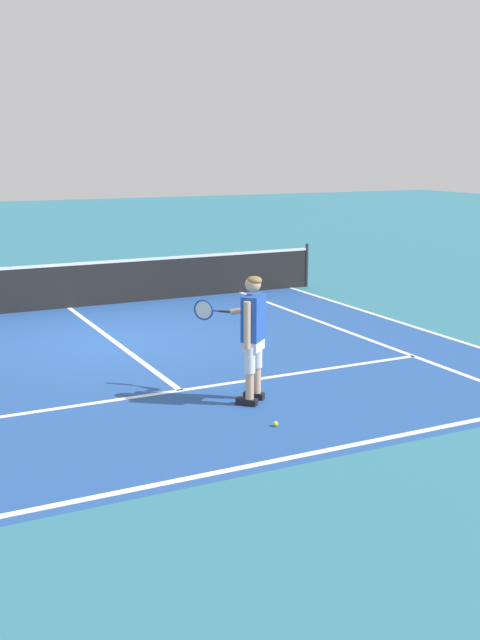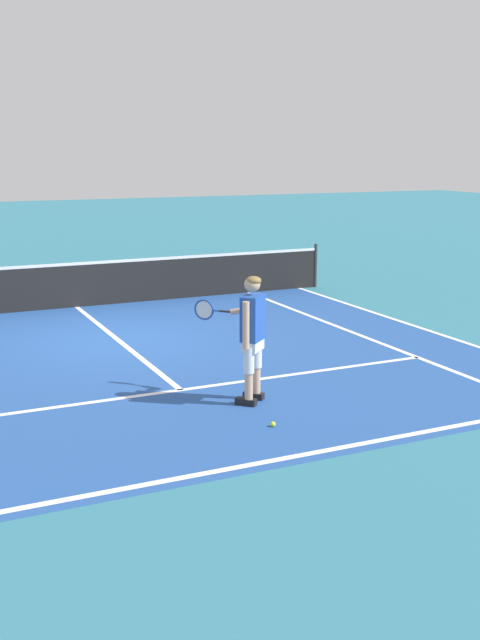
% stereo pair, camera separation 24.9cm
% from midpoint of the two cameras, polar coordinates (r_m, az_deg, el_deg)
% --- Properties ---
extents(ground_plane, '(80.00, 80.00, 0.00)m').
position_cam_midpoint_polar(ground_plane, '(13.62, -10.05, -1.56)').
color(ground_plane, teal).
extents(court_inner_surface, '(10.98, 9.56, 0.00)m').
position_cam_midpoint_polar(court_inner_surface, '(12.36, -8.25, -2.95)').
color(court_inner_surface, '#234C93').
rests_on(court_inner_surface, ground).
extents(line_baseline, '(10.98, 0.10, 0.01)m').
position_cam_midpoint_polar(line_baseline, '(8.35, 1.79, -10.56)').
color(line_baseline, white).
rests_on(line_baseline, ground).
extents(line_service, '(8.23, 0.10, 0.01)m').
position_cam_midpoint_polar(line_service, '(10.71, -5.19, -5.31)').
color(line_service, white).
rests_on(line_service, ground).
extents(line_centre_service, '(0.10, 6.40, 0.01)m').
position_cam_midpoint_polar(line_centre_service, '(13.64, -10.06, -1.53)').
color(line_centre_service, white).
rests_on(line_centre_service, ground).
extents(line_singles_right, '(0.10, 9.16, 0.01)m').
position_cam_midpoint_polar(line_singles_right, '(14.12, 7.81, -0.96)').
color(line_singles_right, white).
rests_on(line_singles_right, ground).
extents(line_doubles_right, '(0.10, 9.16, 0.01)m').
position_cam_midpoint_polar(line_doubles_right, '(14.92, 12.19, -0.40)').
color(line_doubles_right, white).
rests_on(line_doubles_right, ground).
extents(tennis_net, '(11.96, 0.08, 1.07)m').
position_cam_midpoint_polar(tennis_net, '(16.57, -13.27, 2.58)').
color(tennis_net, '#333338').
rests_on(tennis_net, ground).
extents(tennis_player, '(0.71, 1.17, 1.71)m').
position_cam_midpoint_polar(tennis_player, '(9.94, 0.17, -0.77)').
color(tennis_player, black).
rests_on(tennis_player, ground).
extents(tennis_ball_near_feet, '(0.07, 0.07, 0.07)m').
position_cam_midpoint_polar(tennis_ball_near_feet, '(9.32, 1.92, -7.84)').
color(tennis_ball_near_feet, '#CCE02D').
rests_on(tennis_ball_near_feet, ground).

